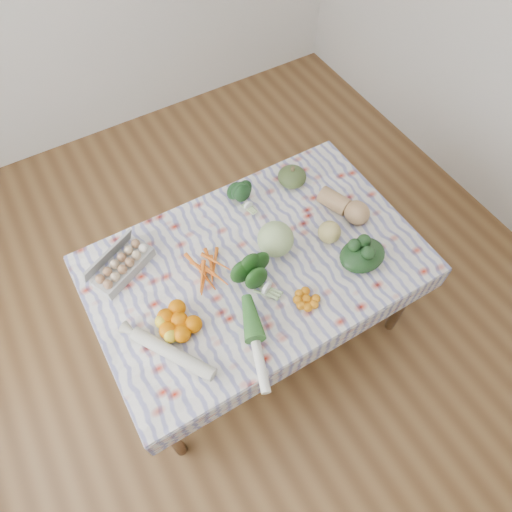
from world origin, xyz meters
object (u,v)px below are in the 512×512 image
dining_table (256,271)px  kabocha_squash (292,177)px  butternut_squash (345,205)px  egg_carton (124,267)px  cabbage (275,239)px  grapefruit (329,232)px

dining_table → kabocha_squash: bearing=38.8°
butternut_squash → dining_table: bearing=163.1°
egg_carton → kabocha_squash: size_ratio=2.00×
kabocha_squash → egg_carton: bearing=-176.0°
egg_carton → cabbage: cabbage is taller
grapefruit → kabocha_squash: bearing=83.7°
dining_table → kabocha_squash: 0.59m
dining_table → kabocha_squash: (0.44, 0.36, 0.14)m
dining_table → cabbage: (0.12, 0.02, 0.18)m
egg_carton → kabocha_squash: kabocha_squash is taller
dining_table → butternut_squash: size_ratio=5.63×
kabocha_squash → butternut_squash: (0.13, -0.32, 0.01)m
cabbage → grapefruit: bearing=-17.1°
egg_carton → grapefruit: size_ratio=2.72×
kabocha_squash → cabbage: size_ratio=0.88×
butternut_squash → grapefruit: butternut_squash is taller
egg_carton → cabbage: size_ratio=1.75×
cabbage → kabocha_squash: bearing=46.5°
dining_table → butternut_squash: bearing=3.5°
butternut_squash → egg_carton: bearing=147.4°
dining_table → egg_carton: size_ratio=4.96×
kabocha_squash → grapefruit: bearing=-96.3°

